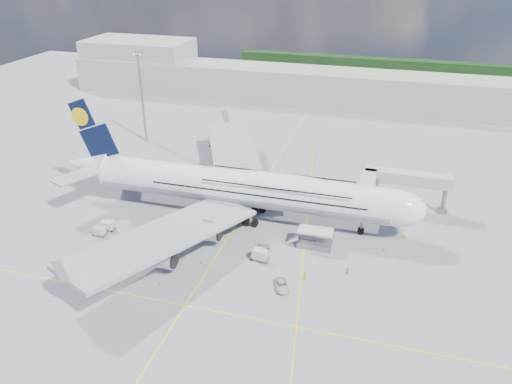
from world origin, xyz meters
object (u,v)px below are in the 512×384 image
(light_mast, at_px, (142,96))
(dolly_row_a, at_px, (99,231))
(cargo_loader, at_px, (314,240))
(crew_van, at_px, (305,275))
(crew_loader, at_px, (347,271))
(cone_wing_right_outer, at_px, (159,283))
(catering_truck_outer, at_px, (218,143))
(dolly_nose_far, at_px, (260,255))
(cone_wing_left_inner, at_px, (213,196))
(airliner, at_px, (242,188))
(dolly_nose_near, at_px, (263,246))
(catering_truck_inner, at_px, (225,158))
(cone_wing_right_inner, at_px, (201,262))
(jet_bridge, at_px, (392,183))
(baggage_tug, at_px, (161,253))
(dolly_back, at_px, (107,225))
(crew_tug, at_px, (175,245))
(cone_tail, at_px, (83,199))
(crew_wing, at_px, (171,248))
(dolly_row_c, at_px, (198,232))
(service_van, at_px, (282,285))
(crew_nose, at_px, (405,235))
(dolly_row_b, at_px, (133,247))
(cone_wing_left_outer, at_px, (238,173))
(cone_nose, at_px, (384,249))

(light_mast, distance_m, dolly_row_a, 53.58)
(cargo_loader, distance_m, crew_van, 10.69)
(crew_loader, height_order, cone_wing_right_outer, crew_loader)
(light_mast, relative_size, catering_truck_outer, 4.02)
(dolly_nose_far, relative_size, cone_wing_left_inner, 6.23)
(airliner, bearing_deg, dolly_nose_near, -54.54)
(catering_truck_inner, relative_size, cone_wing_right_inner, 14.13)
(jet_bridge, distance_m, cone_wing_right_inner, 43.76)
(crew_van, bearing_deg, baggage_tug, 49.18)
(light_mast, bearing_deg, airliner, -41.00)
(dolly_back, bearing_deg, crew_tug, -14.30)
(crew_van, bearing_deg, cone_wing_left_inner, 4.47)
(cone_tail, bearing_deg, cone_wing_right_inner, -24.36)
(crew_wing, bearing_deg, dolly_row_c, -12.51)
(service_van, bearing_deg, dolly_nose_far, 108.97)
(cargo_loader, height_order, crew_van, cargo_loader)
(catering_truck_inner, distance_m, crew_loader, 53.22)
(jet_bridge, xyz_separation_m, crew_nose, (3.63, -10.53, -6.00))
(dolly_row_b, xyz_separation_m, baggage_tug, (5.70, -0.04, -0.29))
(airliner, xyz_separation_m, crew_tug, (-8.66, -15.01, -6.11))
(cargo_loader, bearing_deg, cone_wing_left_outer, 131.08)
(jet_bridge, distance_m, cone_nose, 17.28)
(dolly_row_a, height_order, cone_tail, dolly_row_a)
(baggage_tug, relative_size, service_van, 0.64)
(cone_nose, xyz_separation_m, cone_wing_left_inner, (-38.72, 11.78, -0.00))
(crew_loader, bearing_deg, cargo_loader, 174.21)
(baggage_tug, xyz_separation_m, crew_loader, (33.84, 3.80, 0.02))
(dolly_row_a, distance_m, dolly_row_c, 19.56)
(baggage_tug, relative_size, cone_wing_left_outer, 4.65)
(dolly_row_b, height_order, cone_wing_right_outer, dolly_row_b)
(cone_tail, bearing_deg, cone_wing_left_outer, 38.57)
(light_mast, relative_size, crew_van, 14.92)
(dolly_back, xyz_separation_m, cone_tail, (-12.17, 9.80, -0.76))
(dolly_nose_near, bearing_deg, crew_tug, -179.48)
(light_mast, xyz_separation_m, cone_tail, (3.53, -37.86, -12.91))
(airliner, bearing_deg, baggage_tug, -118.65)
(crew_wing, bearing_deg, crew_van, -86.90)
(dolly_row_a, relative_size, crew_loader, 1.85)
(catering_truck_outer, relative_size, cone_wing_left_outer, 10.59)
(dolly_row_b, xyz_separation_m, dolly_nose_far, (23.61, 3.97, 0.14))
(dolly_nose_near, bearing_deg, cone_wing_right_outer, -147.37)
(dolly_nose_near, bearing_deg, dolly_row_a, 172.33)
(baggage_tug, bearing_deg, crew_wing, 63.88)
(airliner, distance_m, cargo_loader, 18.87)
(catering_truck_inner, relative_size, crew_wing, 4.38)
(crew_wing, relative_size, cone_wing_right_outer, 2.92)
(dolly_row_c, relative_size, cone_wing_left_inner, 5.90)
(crew_nose, bearing_deg, cone_wing_left_inner, 152.45)
(dolly_row_c, relative_size, catering_truck_outer, 0.55)
(cone_wing_left_outer, bearing_deg, cone_wing_right_outer, -89.07)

